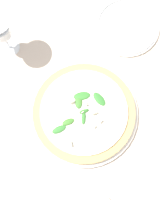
# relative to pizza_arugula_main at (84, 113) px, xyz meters

# --- Properties ---
(ground_plane) EXTENTS (6.00, 6.00, 0.00)m
(ground_plane) POSITION_rel_pizza_arugula_main_xyz_m (-0.03, 0.01, -0.02)
(ground_plane) COLOR beige
(pizza_arugula_main) EXTENTS (0.31, 0.31, 0.05)m
(pizza_arugula_main) POSITION_rel_pizza_arugula_main_xyz_m (0.00, 0.00, 0.00)
(pizza_arugula_main) COLOR white
(pizza_arugula_main) RESTS_ON ground_plane
(napkin) EXTENTS (0.15, 0.11, 0.01)m
(napkin) POSITION_rel_pizza_arugula_main_xyz_m (0.25, -0.20, -0.01)
(napkin) COLOR white
(napkin) RESTS_ON ground_plane
(fork) EXTENTS (0.20, 0.05, 0.00)m
(fork) POSITION_rel_pizza_arugula_main_xyz_m (0.26, -0.21, -0.01)
(fork) COLOR silver
(fork) RESTS_ON ground_plane
(side_plate_white) EXTENTS (0.20, 0.20, 0.02)m
(side_plate_white) POSITION_rel_pizza_arugula_main_xyz_m (-0.01, 0.31, -0.01)
(side_plate_white) COLOR white
(side_plate_white) RESTS_ON ground_plane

